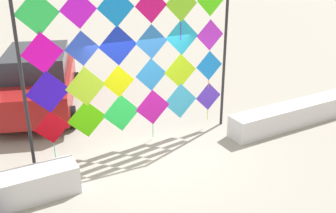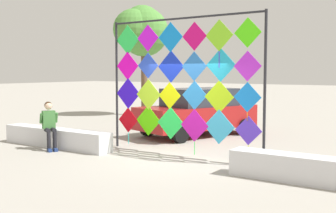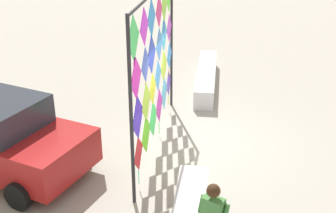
{
  "view_description": "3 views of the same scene",
  "coord_description": "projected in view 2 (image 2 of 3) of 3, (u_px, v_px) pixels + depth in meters",
  "views": [
    {
      "loc": [
        -3.67,
        -7.0,
        4.45
      ],
      "look_at": [
        0.43,
        0.27,
        1.01
      ],
      "focal_mm": 42.46,
      "sensor_mm": 36.0,
      "label": 1
    },
    {
      "loc": [
        6.11,
        -9.16,
        2.32
      ],
      "look_at": [
        -0.05,
        -0.04,
        1.4
      ],
      "focal_mm": 46.26,
      "sensor_mm": 36.0,
      "label": 2
    },
    {
      "loc": [
        -9.64,
        -0.68,
        5.35
      ],
      "look_at": [
        -0.38,
        0.44,
        1.14
      ],
      "focal_mm": 47.28,
      "sensor_mm": 36.0,
      "label": 3
    }
  ],
  "objects": [
    {
      "name": "tree_broadleaf",
      "position": [
        142.0,
        31.0,
        22.08
      ],
      "size": [
        2.54,
        2.84,
        5.66
      ],
      "color": "brown",
      "rests_on": "ground"
    },
    {
      "name": "seated_vendor",
      "position": [
        49.0,
        122.0,
        12.58
      ],
      "size": [
        0.68,
        0.61,
        1.41
      ],
      "color": "black",
      "rests_on": "ground"
    },
    {
      "name": "kite_display_rack",
      "position": [
        181.0,
        77.0,
        11.71
      ],
      "size": [
        4.87,
        0.26,
        3.76
      ],
      "color": "#232328",
      "rests_on": "ground"
    },
    {
      "name": "plaza_ledge_right",
      "position": [
        327.0,
        172.0,
        8.68
      ],
      "size": [
        4.07,
        0.58,
        0.57
      ],
      "primitive_type": "cube",
      "color": "silver",
      "rests_on": "ground"
    },
    {
      "name": "plaza_ledge_left",
      "position": [
        56.0,
        138.0,
        13.12
      ],
      "size": [
        4.07,
        0.58,
        0.57
      ],
      "primitive_type": "cube",
      "color": "silver",
      "rests_on": "ground"
    },
    {
      "name": "parked_car",
      "position": [
        197.0,
        112.0,
        15.42
      ],
      "size": [
        3.17,
        4.69,
        1.68
      ],
      "color": "maroon",
      "rests_on": "ground"
    },
    {
      "name": "ground",
      "position": [
        170.0,
        160.0,
        11.17
      ],
      "size": [
        120.0,
        120.0,
        0.0
      ],
      "primitive_type": "plane",
      "color": "#9E998E"
    }
  ]
}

